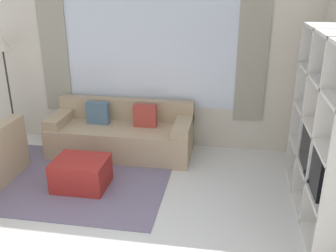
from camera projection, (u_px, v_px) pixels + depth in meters
wall_back at (150, 60)px, 5.72m from camera, size 6.12×0.11×2.70m
area_rug at (59, 178)px, 5.05m from camera, size 2.92×1.89×0.01m
shelving_unit at (328, 129)px, 4.03m from camera, size 0.39×1.99×2.03m
couch_main at (122, 134)px, 5.73m from camera, size 2.14×0.84×0.79m
ottoman at (81, 174)px, 4.79m from camera, size 0.67×0.54×0.39m
floor_lamp at (3, 52)px, 5.73m from camera, size 0.29×0.29×1.76m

